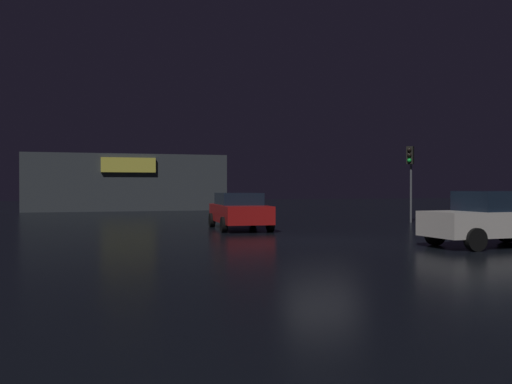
{
  "coord_description": "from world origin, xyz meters",
  "views": [
    {
      "loc": [
        -7.08,
        -16.65,
        1.74
      ],
      "look_at": [
        -1.34,
        3.06,
        1.56
      ],
      "focal_mm": 38.91,
      "sensor_mm": 36.0,
      "label": 1
    }
  ],
  "objects_px": {
    "traffic_signal_main": "(410,164)",
    "car_near": "(239,210)",
    "car_far": "(493,218)",
    "store_building": "(125,183)"
  },
  "relations": [
    {
      "from": "car_near",
      "to": "traffic_signal_main",
      "type": "bearing_deg",
      "value": 10.73
    },
    {
      "from": "car_far",
      "to": "traffic_signal_main",
      "type": "bearing_deg",
      "value": 70.59
    },
    {
      "from": "store_building",
      "to": "traffic_signal_main",
      "type": "height_order",
      "value": "store_building"
    },
    {
      "from": "traffic_signal_main",
      "to": "car_far",
      "type": "height_order",
      "value": "traffic_signal_main"
    },
    {
      "from": "store_building",
      "to": "car_far",
      "type": "height_order",
      "value": "store_building"
    },
    {
      "from": "car_near",
      "to": "car_far",
      "type": "bearing_deg",
      "value": -57.51
    },
    {
      "from": "traffic_signal_main",
      "to": "car_near",
      "type": "height_order",
      "value": "traffic_signal_main"
    },
    {
      "from": "traffic_signal_main",
      "to": "car_near",
      "type": "relative_size",
      "value": 0.81
    },
    {
      "from": "car_near",
      "to": "car_far",
      "type": "relative_size",
      "value": 1.11
    },
    {
      "from": "traffic_signal_main",
      "to": "car_near",
      "type": "xyz_separation_m",
      "value": [
        -9.12,
        -1.73,
        -2.11
      ]
    }
  ]
}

